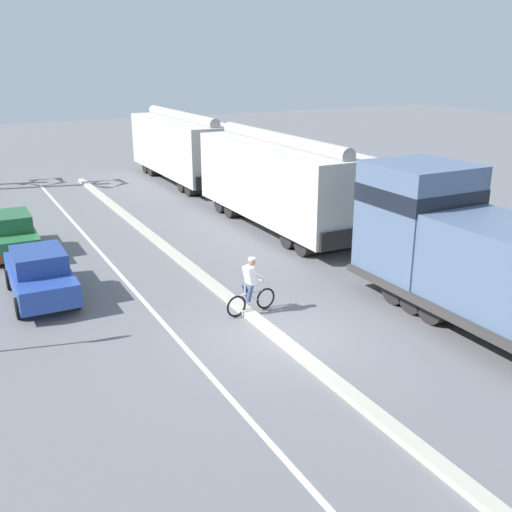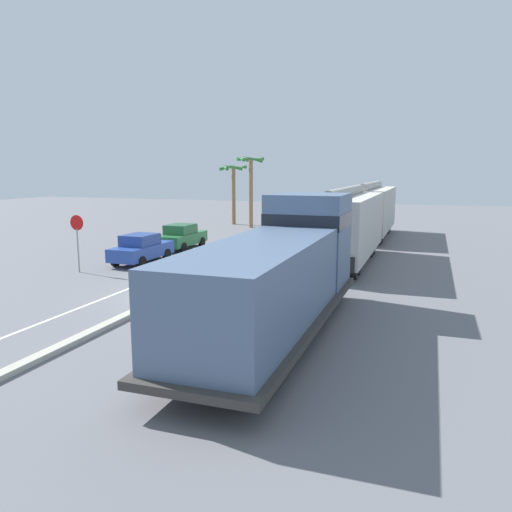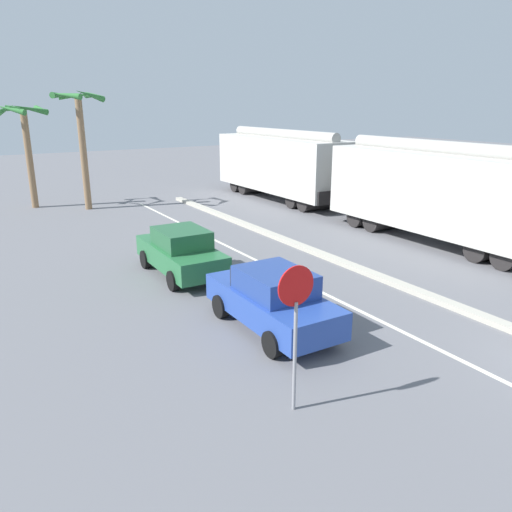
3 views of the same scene
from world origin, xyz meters
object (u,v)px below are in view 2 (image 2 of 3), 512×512
Objects in this scene: cyclist at (196,268)px; parked_car_blue at (141,249)px; palm_tree_near at (233,180)px; hopper_car_lead at (345,226)px; stop_sign at (77,232)px; hopper_car_middle at (371,210)px; palm_tree_far at (251,175)px; locomotive at (282,275)px; parked_car_green at (181,237)px.

parked_car_blue is at bearing 142.58° from cyclist.
palm_tree_near reaches higher than cyclist.
hopper_car_lead is 3.68× the size of stop_sign.
stop_sign is (-12.20, -18.31, -0.05)m from hopper_car_middle.
stop_sign is at bearing -93.78° from palm_tree_far.
palm_tree_far is (2.48, -1.98, 0.45)m from palm_tree_near.
palm_tree_near reaches higher than locomotive.
stop_sign is at bearing 155.94° from locomotive.
parked_car_blue is at bearing -161.59° from hopper_car_lead.
locomotive reaches higher than hopper_car_lead.
parked_car_green is (-0.28, 5.20, 0.00)m from parked_car_blue.
hopper_car_lead is 11.06m from parked_car_green.
palm_tree_far is at bearing 86.22° from stop_sign.
palm_tree_far is (-10.78, 14.74, 2.56)m from hopper_car_lead.
palm_tree_far is at bearing 90.62° from parked_car_blue.
stop_sign is at bearing -151.17° from hopper_car_lead.
cyclist is (-5.29, -7.57, -1.26)m from hopper_car_lead.
cyclist is 23.30m from palm_tree_far.
parked_car_green is at bearing -80.95° from palm_tree_near.
locomotive is at bearing -40.92° from cyclist.
parked_car_blue is at bearing -86.95° from parked_car_green.
cyclist is 0.30× the size of palm_tree_near.
palm_tree_near is at bearing 108.16° from cyclist.
hopper_car_lead is at bearing -53.83° from palm_tree_far.
locomotive is at bearing -39.21° from parked_car_blue.
cyclist is at bearing -37.42° from parked_car_blue.
locomotive is 13.69m from parked_car_blue.
locomotive reaches higher than cyclist.
cyclist is at bearing -124.92° from hopper_car_lead.
locomotive is 13.36m from stop_sign.
cyclist is at bearing -76.18° from palm_tree_far.
parked_car_green is at bearing 128.13° from locomotive.
hopper_car_lead is (0.00, 12.16, 0.28)m from locomotive.
hopper_car_middle is 22.00m from stop_sign.
hopper_car_middle is 14.37m from palm_tree_near.
stop_sign reaches higher than parked_car_blue.
parked_car_green is at bearing 93.05° from parked_car_blue.
parked_car_green is 2.46× the size of cyclist.
hopper_car_middle is at bearing -21.11° from palm_tree_near.
palm_tree_far is at bearing 103.82° from cyclist.
locomotive is 29.12m from palm_tree_far.
hopper_car_lead is 6.18× the size of cyclist.
stop_sign is at bearing -116.82° from parked_car_blue.
parked_car_green is 8.58m from stop_sign.
palm_tree_far reaches higher than hopper_car_middle.
palm_tree_near is at bearing 114.66° from locomotive.
hopper_car_middle is 3.68× the size of stop_sign.
parked_car_blue is 6.67m from cyclist.
hopper_car_lead is 1.86× the size of palm_tree_near.
stop_sign is at bearing 172.89° from cyclist.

